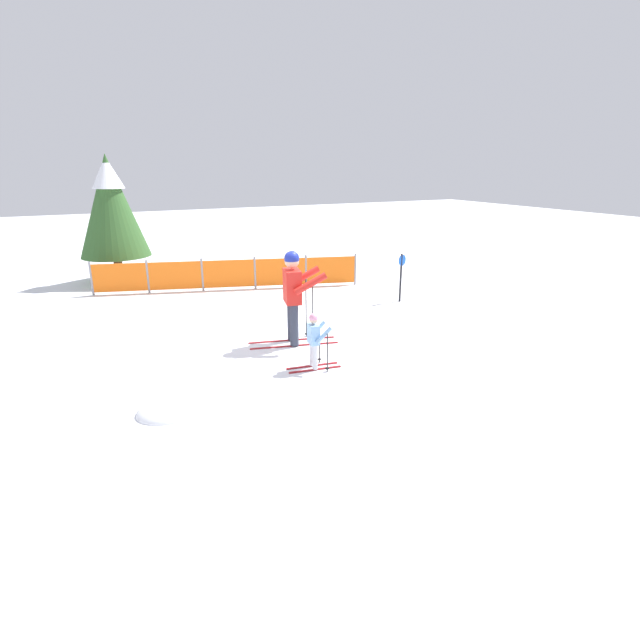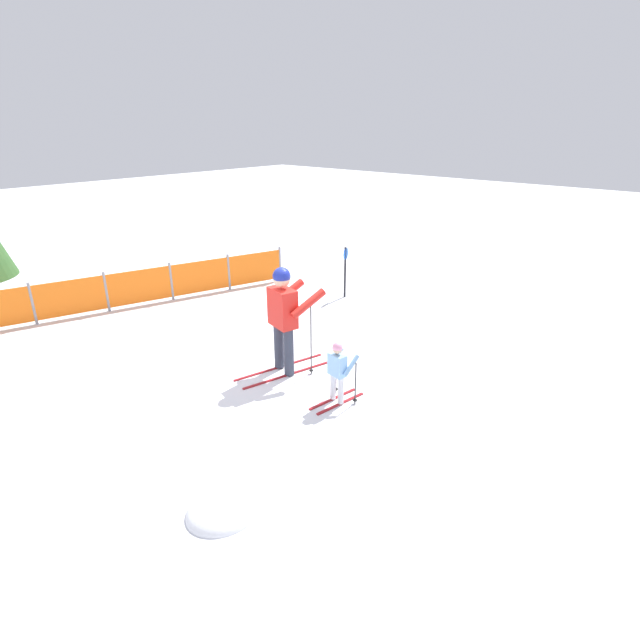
# 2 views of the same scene
# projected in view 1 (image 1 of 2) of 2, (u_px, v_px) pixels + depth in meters

# --- Properties ---
(ground_plane) EXTENTS (60.00, 60.00, 0.00)m
(ground_plane) POSITION_uv_depth(u_px,v_px,m) (281.00, 340.00, 10.03)
(ground_plane) COLOR white
(skier_adult) EXTENTS (1.77, 0.91, 1.84)m
(skier_adult) POSITION_uv_depth(u_px,v_px,m) (294.00, 289.00, 9.52)
(skier_adult) COLOR maroon
(skier_adult) RESTS_ON ground_plane
(skier_child) EXTENTS (0.95, 0.50, 0.99)m
(skier_child) POSITION_uv_depth(u_px,v_px,m) (314.00, 337.00, 8.49)
(skier_child) COLOR maroon
(skier_child) RESTS_ON ground_plane
(safety_fence) EXTENTS (6.99, 2.12, 0.91)m
(safety_fence) POSITION_uv_depth(u_px,v_px,m) (229.00, 274.00, 13.88)
(safety_fence) COLOR gray
(safety_fence) RESTS_ON ground_plane
(conifer_far) EXTENTS (1.97, 1.97, 3.66)m
(conifer_far) POSITION_uv_depth(u_px,v_px,m) (111.00, 204.00, 14.28)
(conifer_far) COLOR #4C3823
(conifer_far) RESTS_ON ground_plane
(trail_marker) EXTENTS (0.27, 0.11, 1.23)m
(trail_marker) POSITION_uv_depth(u_px,v_px,m) (401.00, 272.00, 12.60)
(trail_marker) COLOR black
(trail_marker) RESTS_ON ground_plane
(snow_mound) EXTENTS (0.92, 0.78, 0.37)m
(snow_mound) POSITION_uv_depth(u_px,v_px,m) (169.00, 412.00, 7.14)
(snow_mound) COLOR white
(snow_mound) RESTS_ON ground_plane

